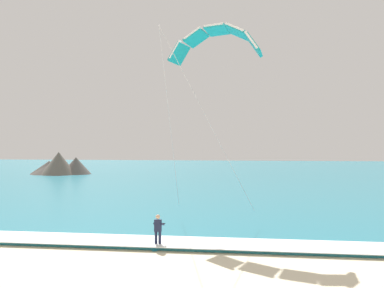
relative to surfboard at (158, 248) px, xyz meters
The scene contains 6 objects.
sea 59.61m from the surfboard, 88.19° to the left, with size 200.00×120.00×0.20m, color teal.
surf_foam 1.98m from the surfboard, 17.11° to the left, with size 200.00×2.62×0.04m, color white.
surfboard is the anchor object (origin of this frame).
kitesurfer 0.91m from the surfboard, 84.98° to the left, with size 0.55×0.55×1.69m.
kite_primary 13.65m from the surfboard, 69.59° to the left, with size 6.24×7.45×11.66m.
headland_left 56.31m from the surfboard, 120.32° to the left, with size 11.45×8.76×4.06m.
Camera 1 is at (2.73, -5.68, 5.13)m, focal length 39.76 mm.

